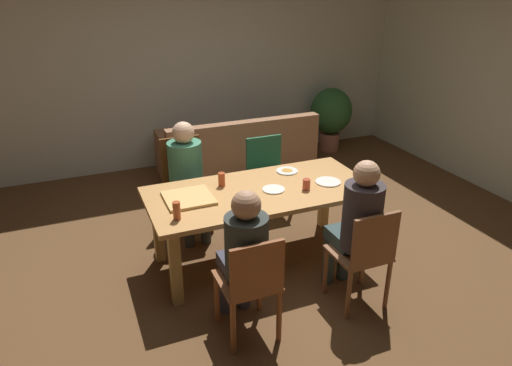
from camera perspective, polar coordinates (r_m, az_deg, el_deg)
The scene contains 20 objects.
ground_plane at distance 4.52m, azimuth 0.49°, elevation -9.23°, with size 20.00×20.00×0.00m, color brown.
back_wall at distance 6.56m, azimuth -9.47°, elevation 14.76°, with size 6.63×0.12×2.92m, color beige.
side_wall_right at distance 6.54m, azimuth 25.81°, elevation 12.73°, with size 0.12×4.82×2.92m, color beige.
dining_table at distance 4.20m, azimuth 0.52°, elevation -2.00°, with size 2.02×0.94×0.73m.
chair_0 at distance 3.76m, azimuth 13.20°, elevation -8.39°, with size 0.42×0.41×0.88m.
person_0 at distance 3.75m, azimuth 12.28°, elevation -4.51°, with size 0.31×0.51×1.24m.
chair_1 at distance 4.91m, azimuth -8.79°, elevation 0.52°, with size 0.44×0.42×0.97m.
person_1 at distance 4.71m, azimuth -8.42°, elevation 1.52°, with size 0.34×0.56×1.18m.
chair_2 at distance 3.37m, azimuth -0.59°, elevation -12.21°, with size 0.41×0.42×0.87m.
person_2 at distance 3.36m, azimuth -1.49°, elevation -8.10°, with size 0.31×0.48×1.17m.
chair_3 at distance 5.23m, azimuth 1.38°, elevation 1.52°, with size 0.44×0.39×0.85m.
pizza_box_0 at distance 4.02m, azimuth -8.25°, elevation -1.82°, with size 0.40×0.40×0.03m.
plate_0 at distance 4.56m, azimuth 3.82°, elevation 1.52°, with size 0.21×0.21×0.03m.
plate_1 at distance 4.15m, azimuth 2.16°, elevation -0.79°, with size 0.20×0.20×0.01m.
plate_2 at distance 4.36m, azimuth 8.80°, elevation 0.15°, with size 0.24×0.24×0.01m.
drinking_glass_0 at distance 4.16m, azimuth 6.18°, elevation -0.19°, with size 0.07×0.07×0.10m, color #BA4730.
drinking_glass_1 at distance 4.22m, azimuth -4.23°, elevation 0.43°, with size 0.06×0.06×0.13m, color #B74826.
drinking_glass_2 at distance 3.68m, azimuth -9.67°, elevation -3.35°, with size 0.06×0.06×0.15m, color #B24F28.
couch at distance 6.31m, azimuth -2.35°, elevation 3.67°, with size 2.02×0.90×0.82m.
potted_plant at distance 7.21m, azimuth 9.15°, elevation 8.38°, with size 0.62×0.62×0.96m.
Camera 1 is at (-1.48, -3.48, 2.47)m, focal length 32.72 mm.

